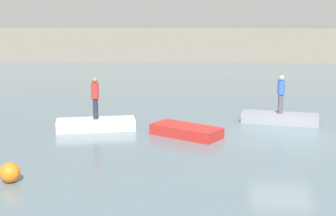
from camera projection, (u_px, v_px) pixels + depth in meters
name	position (u px, v px, depth m)	size (l,w,h in m)	color
ground_plane	(283.00, 139.00, 20.05)	(120.00, 120.00, 0.00)	slate
embankment_wall	(232.00, 45.00, 47.38)	(80.00, 1.20, 3.15)	gray
rowboat_white	(96.00, 124.00, 21.51)	(3.33, 1.01, 0.48)	white
rowboat_red	(186.00, 131.00, 20.45)	(2.87, 1.23, 0.44)	red
rowboat_grey	(280.00, 118.00, 22.76)	(3.41, 1.07, 0.45)	gray
person_red_shirt	(95.00, 95.00, 21.26)	(0.32, 0.32, 1.82)	#232838
person_blue_shirt	(281.00, 92.00, 22.52)	(0.32, 0.32, 1.74)	#4C4C56
mooring_buoy	(10.00, 173.00, 15.08)	(0.62, 0.62, 0.62)	orange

